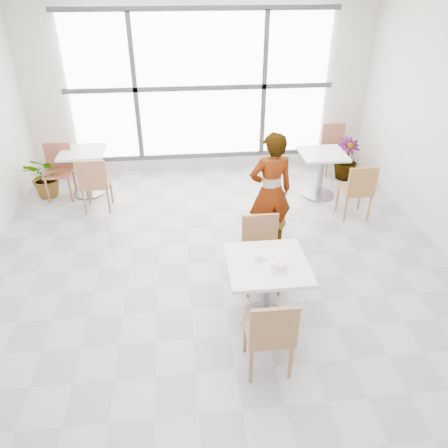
{
  "coord_description": "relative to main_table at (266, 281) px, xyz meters",
  "views": [
    {
      "loc": [
        -0.41,
        -4.06,
        3.26
      ],
      "look_at": [
        0.0,
        -0.3,
        1.0
      ],
      "focal_mm": 34.42,
      "sensor_mm": 36.0,
      "label": 1
    }
  ],
  "objects": [
    {
      "name": "floor",
      "position": [
        -0.39,
        0.68,
        -0.52
      ],
      "size": [
        7.0,
        7.0,
        0.0
      ],
      "primitive_type": "plane",
      "color": "#9E9EA5",
      "rests_on": "ground"
    },
    {
      "name": "ceiling",
      "position": [
        -0.39,
        0.68,
        2.48
      ],
      "size": [
        7.0,
        7.0,
        0.0
      ],
      "primitive_type": "plane",
      "rotation": [
        3.14,
        0.0,
        0.0
      ],
      "color": "white",
      "rests_on": "ground"
    },
    {
      "name": "wall_back",
      "position": [
        -0.39,
        4.18,
        0.98
      ],
      "size": [
        6.0,
        0.0,
        6.0
      ],
      "primitive_type": "plane",
      "rotation": [
        1.57,
        0.0,
        0.0
      ],
      "color": "silver",
      "rests_on": "ground"
    },
    {
      "name": "window",
      "position": [
        -0.39,
        4.11,
        0.98
      ],
      "size": [
        4.6,
        0.07,
        2.52
      ],
      "color": "white",
      "rests_on": "ground"
    },
    {
      "name": "main_table",
      "position": [
        0.0,
        0.0,
        0.0
      ],
      "size": [
        0.8,
        0.8,
        0.75
      ],
      "color": "silver",
      "rests_on": "ground"
    },
    {
      "name": "chair_near",
      "position": [
        -0.09,
        -0.69,
        -0.02
      ],
      "size": [
        0.42,
        0.42,
        0.87
      ],
      "rotation": [
        0.0,
        0.0,
        3.14
      ],
      "color": "#916747",
      "rests_on": "ground"
    },
    {
      "name": "chair_far",
      "position": [
        0.06,
        0.64,
        -0.02
      ],
      "size": [
        0.42,
        0.42,
        0.87
      ],
      "color": "#8D6240",
      "rests_on": "ground"
    },
    {
      "name": "oatmeal_bowl",
      "position": [
        0.09,
        -0.1,
        0.27
      ],
      "size": [
        0.21,
        0.21,
        0.09
      ],
      "color": "white",
      "rests_on": "main_table"
    },
    {
      "name": "coffee_cup",
      "position": [
        -0.08,
        0.06,
        0.26
      ],
      "size": [
        0.16,
        0.13,
        0.07
      ],
      "color": "white",
      "rests_on": "main_table"
    },
    {
      "name": "person",
      "position": [
        0.33,
        1.46,
        0.27
      ],
      "size": [
        0.62,
        0.45,
        1.58
      ],
      "primitive_type": "imported",
      "rotation": [
        0.0,
        0.0,
        3.27
      ],
      "color": "black",
      "rests_on": "ground"
    },
    {
      "name": "bg_table_left",
      "position": [
        -2.36,
        3.3,
        -0.04
      ],
      "size": [
        0.7,
        0.7,
        0.75
      ],
      "color": "silver",
      "rests_on": "ground"
    },
    {
      "name": "bg_table_right",
      "position": [
        1.45,
        2.81,
        -0.04
      ],
      "size": [
        0.7,
        0.7,
        0.75
      ],
      "color": "white",
      "rests_on": "ground"
    },
    {
      "name": "bg_chair_left_near",
      "position": [
        -2.11,
        2.66,
        -0.02
      ],
      "size": [
        0.42,
        0.42,
        0.87
      ],
      "rotation": [
        0.0,
        0.0,
        3.14
      ],
      "color": "#9E6745",
      "rests_on": "ground"
    },
    {
      "name": "bg_chair_left_far",
      "position": [
        -2.76,
        3.28,
        -0.02
      ],
      "size": [
        0.42,
        0.42,
        0.87
      ],
      "color": "#95513B",
      "rests_on": "ground"
    },
    {
      "name": "bg_chair_right_near",
      "position": [
        1.75,
        2.01,
        -0.02
      ],
      "size": [
        0.42,
        0.42,
        0.87
      ],
      "rotation": [
        0.0,
        0.0,
        3.14
      ],
      "color": "olive",
      "rests_on": "ground"
    },
    {
      "name": "bg_chair_right_far",
      "position": [
        1.98,
        3.78,
        -0.02
      ],
      "size": [
        0.42,
        0.42,
        0.87
      ],
      "color": "#995E49",
      "rests_on": "ground"
    },
    {
      "name": "plant_left",
      "position": [
        -2.97,
        3.26,
        -0.17
      ],
      "size": [
        0.8,
        0.76,
        0.71
      ],
      "primitive_type": "imported",
      "rotation": [
        0.0,
        0.0,
        -0.4
      ],
      "color": "#428044",
      "rests_on": "ground"
    },
    {
      "name": "plant_right",
      "position": [
        2.1,
        3.41,
        -0.16
      ],
      "size": [
        0.42,
        0.42,
        0.73
      ],
      "primitive_type": "imported",
      "rotation": [
        0.0,
        0.0,
        0.02
      ],
      "color": "#477D38",
      "rests_on": "ground"
    }
  ]
}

